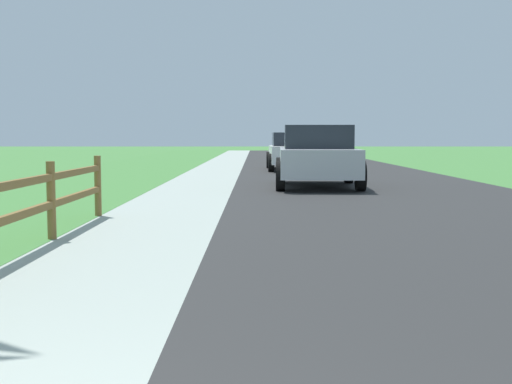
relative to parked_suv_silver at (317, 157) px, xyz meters
The scene contains 7 objects.
ground_plane 9.61m from the parked_suv_silver, 103.10° to the left, with size 120.00×120.00×0.00m, color #44803B.
road_asphalt 11.43m from the parked_suv_silver, 83.31° to the left, with size 7.00×66.00×0.01m, color #2A2A2A.
curb_concrete 12.48m from the parked_suv_silver, 114.54° to the left, with size 6.00×66.00×0.01m, color #9FAAA0.
grass_verge 13.17m from the parked_suv_silver, 120.50° to the left, with size 5.00×66.00×0.00m, color #44803B.
parked_suv_silver is the anchor object (origin of this frame).
parked_car_white 8.70m from the parked_suv_silver, 91.01° to the left, with size 2.01×4.73×1.47m.
parked_car_beige 16.04m from the parked_suv_silver, 87.45° to the left, with size 2.32×4.33×1.67m.
Camera 1 is at (0.58, -1.26, 1.31)m, focal length 45.66 mm.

